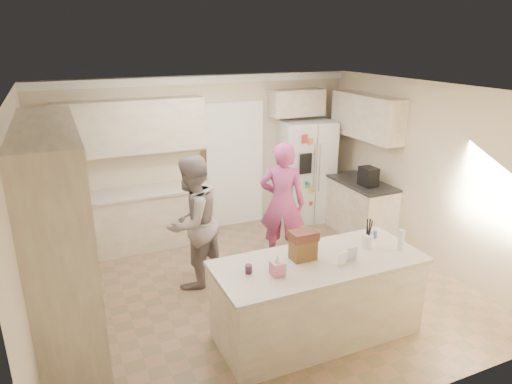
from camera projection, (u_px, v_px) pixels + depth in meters
name	position (u px, v px, depth m)	size (l,w,h in m)	color
floor	(260.00, 291.00, 6.03)	(5.20, 4.60, 0.02)	#8F6C51
ceiling	(260.00, 89.00, 5.18)	(5.20, 4.60, 0.02)	white
wall_back	(203.00, 155.00, 7.60)	(5.20, 0.02, 2.60)	beige
wall_front	(380.00, 287.00, 3.60)	(5.20, 0.02, 2.60)	beige
wall_left	(25.00, 233.00, 4.60)	(0.02, 4.60, 2.60)	beige
wall_right	(424.00, 173.00, 6.60)	(0.02, 4.60, 2.60)	beige
crown_back	(201.00, 80.00, 7.16)	(5.20, 0.08, 0.12)	white
pantry_bank	(59.00, 232.00, 4.93)	(0.60, 2.60, 2.35)	beige
back_base_cab	(141.00, 220.00, 7.17)	(2.20, 0.60, 0.88)	beige
back_countertop	(139.00, 193.00, 7.01)	(2.24, 0.63, 0.04)	beige
back_upper_cab	(132.00, 127.00, 6.80)	(2.20, 0.35, 0.80)	beige
doorway_opening	(235.00, 166.00, 7.86)	(0.90, 0.06, 2.10)	black
doorway_casing	(235.00, 167.00, 7.83)	(1.02, 0.03, 2.22)	white
wall_frame_upper	(204.00, 141.00, 7.49)	(0.15, 0.02, 0.20)	brown
wall_frame_lower	(205.00, 157.00, 7.58)	(0.15, 0.02, 0.20)	brown
refrigerator	(306.00, 171.00, 8.14)	(0.90, 0.70, 1.80)	white
fridge_seam	(316.00, 176.00, 7.83)	(0.01, 0.02, 1.78)	gray
fridge_dispenser	(306.00, 164.00, 7.66)	(0.22, 0.03, 0.35)	black
fridge_handle_l	(314.00, 168.00, 7.75)	(0.02, 0.02, 0.85)	silver
fridge_handle_r	(319.00, 168.00, 7.79)	(0.02, 0.02, 0.85)	silver
over_fridge_cab	(297.00, 103.00, 7.81)	(0.95, 0.35, 0.45)	beige
right_base_cab	(360.00, 209.00, 7.62)	(0.60, 1.20, 0.88)	beige
right_countertop	(362.00, 183.00, 7.47)	(0.63, 1.24, 0.04)	#2D2B28
right_upper_cab	(366.00, 117.00, 7.36)	(0.35, 1.50, 0.70)	beige
coffee_maker	(368.00, 177.00, 7.23)	(0.22, 0.28, 0.30)	black
island_base	(318.00, 300.00, 5.00)	(2.20, 0.90, 0.88)	beige
island_top	(320.00, 262.00, 4.86)	(2.28, 0.96, 0.05)	beige
utensil_crock	(367.00, 241.00, 5.12)	(0.13, 0.13, 0.15)	white
tissue_box	(278.00, 268.00, 4.53)	(0.13, 0.13, 0.14)	pink
tissue_plume	(278.00, 258.00, 4.49)	(0.08, 0.08, 0.08)	white
dollhouse_body	(303.00, 249.00, 4.84)	(0.26, 0.18, 0.22)	brown
dollhouse_roof	(304.00, 236.00, 4.79)	(0.28, 0.20, 0.10)	#592D1E
jam_jar	(249.00, 269.00, 4.57)	(0.07, 0.07, 0.09)	#59263F
greeting_card_a	(343.00, 259.00, 4.71)	(0.12, 0.01, 0.16)	white
greeting_card_b	(352.00, 254.00, 4.81)	(0.12, 0.01, 0.16)	silver
water_bottle	(401.00, 240.00, 5.04)	(0.07, 0.07, 0.24)	silver
shaker_salt	(370.00, 235.00, 5.34)	(0.05, 0.05, 0.09)	#4B61B7
shaker_pepper	(375.00, 234.00, 5.36)	(0.05, 0.05, 0.09)	#4B61B7
teen_boy	(192.00, 222.00, 5.92)	(0.86, 0.67, 1.78)	gray
teen_girl	(282.00, 203.00, 6.58)	(0.66, 0.43, 1.80)	#AA428E
fridge_magnets	(316.00, 176.00, 7.82)	(0.76, 0.02, 1.44)	tan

